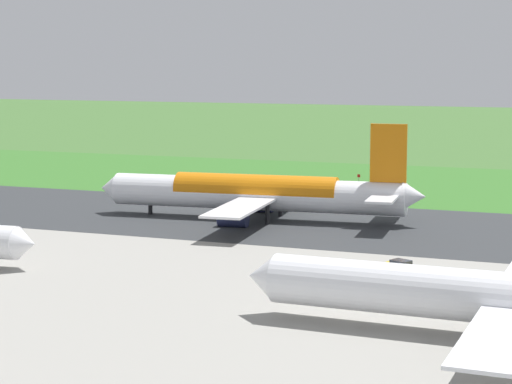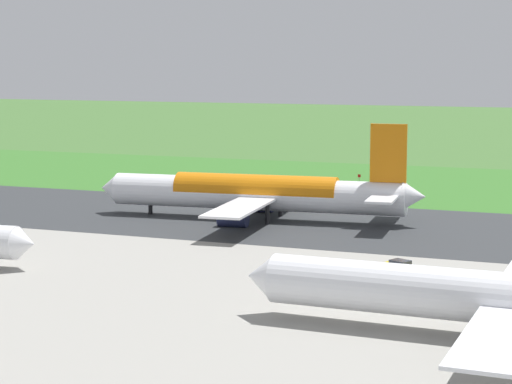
% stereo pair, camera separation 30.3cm
% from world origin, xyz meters
% --- Properties ---
extents(ground_plane, '(800.00, 800.00, 0.00)m').
position_xyz_m(ground_plane, '(0.00, 0.00, 0.00)').
color(ground_plane, '#3D662D').
extents(runway_asphalt, '(600.00, 40.55, 0.06)m').
position_xyz_m(runway_asphalt, '(0.00, 0.00, 0.03)').
color(runway_asphalt, '#2D3033').
rests_on(runway_asphalt, ground).
extents(apron_concrete, '(440.00, 110.00, 0.05)m').
position_xyz_m(apron_concrete, '(0.00, 53.79, 0.03)').
color(apron_concrete, gray).
rests_on(apron_concrete, ground).
extents(grass_verge_foreground, '(600.00, 80.00, 0.04)m').
position_xyz_m(grass_verge_foreground, '(0.00, -47.42, 0.02)').
color(grass_verge_foreground, '#346B27').
rests_on(grass_verge_foreground, ground).
extents(airliner_main, '(54.15, 44.35, 15.88)m').
position_xyz_m(airliner_main, '(4.63, -0.03, 4.35)').
color(airliner_main, white).
rests_on(airliner_main, ground).
extents(airliner_parked_near, '(50.59, 41.31, 14.79)m').
position_xyz_m(airliner_parked_near, '(-40.35, 54.25, 4.04)').
color(airliner_parked_near, white).
rests_on(airliner_parked_near, ground).
extents(service_car_followme, '(4.57, 3.40, 1.62)m').
position_xyz_m(service_car_followme, '(-24.99, 30.05, 0.84)').
color(service_car_followme, gold).
rests_on(service_car_followme, ground).
extents(no_stopping_sign, '(0.60, 0.10, 2.33)m').
position_xyz_m(no_stopping_sign, '(0.40, -46.85, 1.40)').
color(no_stopping_sign, slate).
rests_on(no_stopping_sign, ground).
extents(traffic_cone_orange, '(0.40, 0.40, 0.55)m').
position_xyz_m(traffic_cone_orange, '(3.85, -45.60, 0.28)').
color(traffic_cone_orange, orange).
rests_on(traffic_cone_orange, ground).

